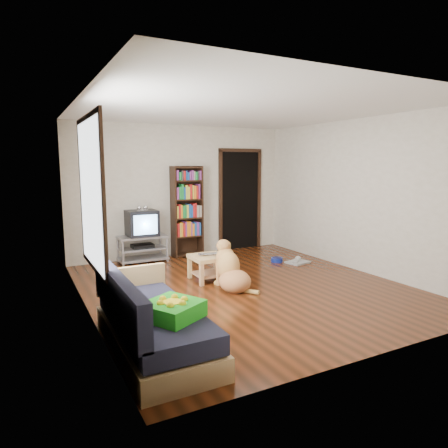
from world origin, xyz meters
name	(u,v)px	position (x,y,z in m)	size (l,w,h in m)	color
ground	(244,286)	(0.00, 0.00, 0.00)	(5.00, 5.00, 0.00)	#52220E
ceiling	(245,109)	(0.00, 0.00, 2.60)	(5.00, 5.00, 0.00)	white
wall_back	(181,191)	(0.00, 2.50, 1.30)	(4.50, 4.50, 0.00)	beige
wall_front	(383,222)	(0.00, -2.50, 1.30)	(4.50, 4.50, 0.00)	beige
wall_left	(83,208)	(-2.25, 0.00, 1.30)	(5.00, 5.00, 0.00)	beige
wall_right	(357,195)	(2.25, 0.00, 1.30)	(5.00, 5.00, 0.00)	beige
green_cushion	(173,310)	(-1.75, -1.70, 0.50)	(0.46, 0.46, 0.15)	green
laptop	(210,255)	(-0.31, 0.53, 0.41)	(0.34, 0.22, 0.03)	silver
dog_bowl	(277,260)	(1.34, 1.04, 0.04)	(0.22, 0.22, 0.08)	navy
grey_rag	(298,262)	(1.64, 0.79, 0.01)	(0.40, 0.32, 0.03)	#ADADAD
window	(91,194)	(-2.23, -0.50, 1.50)	(0.03, 1.46, 1.70)	white
doorway	(240,198)	(1.35, 2.48, 1.12)	(1.03, 0.05, 2.19)	black
tv_stand	(143,248)	(-0.90, 2.25, 0.27)	(0.90, 0.45, 0.50)	#99999E
crt_tv	(142,223)	(-0.90, 2.27, 0.74)	(0.55, 0.52, 0.58)	black
bookshelf	(187,206)	(0.05, 2.34, 1.00)	(0.60, 0.30, 1.80)	black
sofa	(150,325)	(-1.87, -1.38, 0.26)	(0.80, 1.80, 0.80)	tan
coffee_table	(209,263)	(-0.31, 0.56, 0.28)	(0.55, 0.55, 0.40)	tan
dog	(230,271)	(-0.22, 0.01, 0.27)	(0.49, 0.88, 0.74)	#C47C4B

